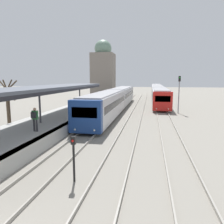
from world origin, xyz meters
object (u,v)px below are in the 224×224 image
at_px(train_near, 116,99).
at_px(train_far, 158,92).
at_px(signal_post_near, 74,154).
at_px(signal_mast_far, 179,90).
at_px(person_on_platform, 35,117).

relative_size(train_near, train_far, 0.72).
bearing_deg(signal_post_near, train_far, 83.47).
relative_size(train_far, signal_post_near, 20.55).
height_order(train_far, signal_mast_far, signal_mast_far).
bearing_deg(person_on_platform, signal_mast_far, 54.67).
height_order(train_near, train_far, train_near).
relative_size(person_on_platform, train_far, 0.04).
height_order(person_on_platform, signal_post_near, person_on_platform).
relative_size(person_on_platform, signal_post_near, 0.80).
bearing_deg(signal_post_near, person_on_platform, 132.88).
bearing_deg(train_near, person_on_platform, -98.80).
relative_size(signal_post_near, signal_mast_far, 0.43).
bearing_deg(signal_mast_far, signal_post_near, -108.13).
distance_m(person_on_platform, signal_post_near, 6.73).
xyz_separation_m(person_on_platform, signal_mast_far, (11.46, 16.17, 1.18)).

